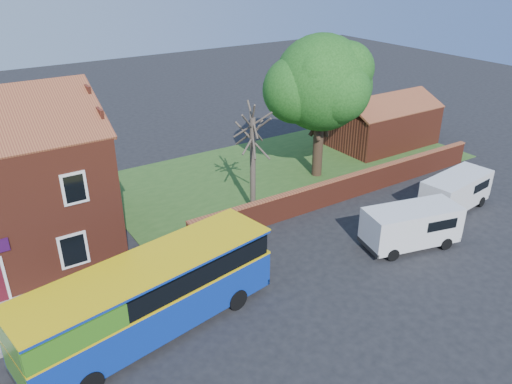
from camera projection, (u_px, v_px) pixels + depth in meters
ground at (222, 344)px, 19.56m from camera, size 120.00×120.00×0.00m
pavement at (4, 326)px, 20.45m from camera, size 18.00×3.50×0.12m
kerb at (11, 351)px, 19.12m from camera, size 18.00×0.15×0.14m
grass_strip at (290, 167)px, 35.77m from camera, size 26.00×12.00×0.04m
boundary_wall at (349, 187)px, 30.89m from camera, size 22.00×0.38×1.60m
outbuilding at (382, 125)px, 39.51m from camera, size 8.20×5.06×4.17m
bus at (143, 297)px, 19.30m from camera, size 10.88×4.51×3.22m
van_near at (411, 225)px, 25.69m from camera, size 5.31×3.12×2.19m
van_far at (456, 191)px, 29.50m from camera, size 5.06×2.51×2.13m
large_tree at (321, 85)px, 32.03m from camera, size 7.79×6.16×9.50m
bare_tree at (253, 160)px, 28.43m from camera, size 2.35×2.79×6.25m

